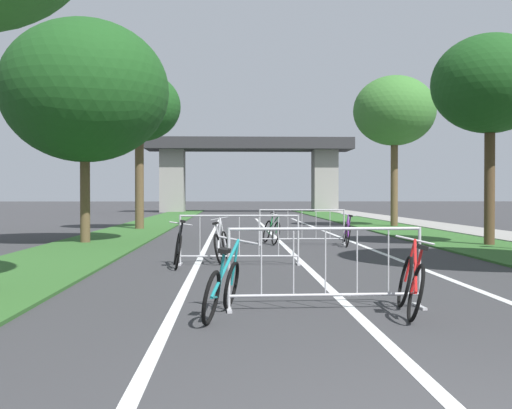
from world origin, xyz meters
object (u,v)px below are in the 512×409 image
object	(u,v)px
crowd_barrier_third	(302,227)
bicycle_teal_4	(223,288)
bicycle_silver_1	(222,245)
bicycle_black_2	(178,248)
tree_left_maple_mid	(139,107)
bicycle_purple_3	(347,233)
tree_right_pine_far	(490,85)
tree_left_oak_near	(85,91)
bicycle_green_0	(272,231)
bicycle_red_5	(411,284)
crowd_barrier_second	(239,240)
crowd_barrier_nearest	(325,268)
tree_right_pine_near	(394,111)

from	to	relation	value
crowd_barrier_third	bicycle_teal_4	bearing A→B (deg)	-101.01
bicycle_silver_1	bicycle_black_2	distance (m)	1.29
tree_left_maple_mid	crowd_barrier_third	world-z (taller)	tree_left_maple_mid
bicycle_purple_3	tree_right_pine_far	bearing A→B (deg)	1.01
tree_left_oak_near	bicycle_purple_3	world-z (taller)	tree_left_oak_near
bicycle_green_0	bicycle_red_5	world-z (taller)	bicycle_red_5
crowd_barrier_third	bicycle_black_2	xyz separation A→B (m)	(-3.15, -5.70, -0.14)
tree_right_pine_far	crowd_barrier_second	xyz separation A→B (m)	(-7.21, -4.66, -4.09)
tree_left_maple_mid	crowd_barrier_nearest	bearing A→B (deg)	-75.24
bicycle_teal_4	crowd_barrier_nearest	bearing A→B (deg)	33.87
bicycle_purple_3	crowd_barrier_third	bearing A→B (deg)	168.82
tree_right_pine_near	crowd_barrier_second	world-z (taller)	tree_right_pine_near
crowd_barrier_nearest	bicycle_red_5	bearing A→B (deg)	-25.06
tree_right_pine_near	crowd_barrier_third	xyz separation A→B (m)	(-5.42, -10.62, -4.79)
tree_right_pine_far	bicycle_green_0	size ratio (longest dim) A/B	3.50
tree_right_pine_near	bicycle_purple_3	xyz separation A→B (m)	(-4.16, -10.99, -4.95)
tree_left_oak_near	tree_left_maple_mid	bearing A→B (deg)	86.45
tree_right_pine_far	bicycle_red_5	world-z (taller)	tree_right_pine_far
tree_right_pine_far	bicycle_black_2	xyz separation A→B (m)	(-8.46, -5.03, -4.23)
bicycle_silver_1	bicycle_green_0	bearing A→B (deg)	82.96
tree_left_maple_mid	bicycle_green_0	xyz separation A→B (m)	(5.09, -8.25, -4.79)
crowd_barrier_third	tree_left_maple_mid	bearing A→B (deg)	124.49
bicycle_silver_1	bicycle_purple_3	size ratio (longest dim) A/B	0.98
tree_right_pine_far	bicycle_red_5	distance (m)	12.42
bicycle_teal_4	bicycle_purple_3	bearing A→B (deg)	84.85
tree_left_maple_mid	bicycle_silver_1	size ratio (longest dim) A/B	3.99
crowd_barrier_nearest	crowd_barrier_third	bearing A→B (deg)	85.37
bicycle_black_2	tree_left_maple_mid	bearing A→B (deg)	94.61
bicycle_black_2	crowd_barrier_nearest	bearing A→B (deg)	-71.67
tree_left_oak_near	bicycle_teal_4	distance (m)	13.31
bicycle_red_5	tree_left_oak_near	bearing A→B (deg)	127.11
tree_right_pine_far	bicycle_silver_1	xyz separation A→B (m)	(-7.59, -4.09, -4.25)
crowd_barrier_second	tree_left_oak_near	bearing A→B (deg)	127.08
crowd_barrier_third	bicycle_purple_3	distance (m)	1.33
crowd_barrier_second	bicycle_teal_4	world-z (taller)	crowd_barrier_second
bicycle_teal_4	tree_right_pine_near	bearing A→B (deg)	83.28
tree_left_maple_mid	bicycle_silver_1	distance (m)	14.73
tree_right_pine_far	bicycle_silver_1	size ratio (longest dim) A/B	3.60
bicycle_teal_4	tree_left_maple_mid	bearing A→B (deg)	113.28
tree_right_pine_near	bicycle_black_2	xyz separation A→B (m)	(-8.58, -16.32, -4.93)
bicycle_silver_1	bicycle_purple_3	bearing A→B (deg)	59.29
tree_left_maple_mid	crowd_barrier_second	size ratio (longest dim) A/B	2.63
crowd_barrier_second	bicycle_purple_3	distance (m)	5.89
tree_right_pine_far	bicycle_teal_4	bearing A→B (deg)	-125.45
bicycle_teal_4	bicycle_red_5	distance (m)	2.29
tree_right_pine_near	bicycle_purple_3	world-z (taller)	tree_right_pine_near
tree_right_pine_near	bicycle_green_0	bearing A→B (deg)	-121.68
bicycle_black_2	tree_right_pine_near	bearing A→B (deg)	55.85
crowd_barrier_nearest	bicycle_teal_4	xyz separation A→B (m)	(-1.31, -0.51, -0.17)
bicycle_black_2	bicycle_teal_4	size ratio (longest dim) A/B	1.04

